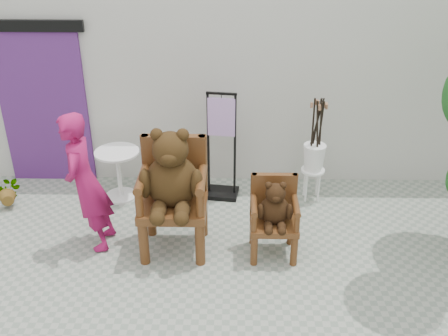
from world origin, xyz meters
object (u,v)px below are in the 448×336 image
object	(u,v)px
chair_small	(274,210)
cafe_table	(119,169)
stool_bucket	(314,157)
display_stand	(222,158)
chair_big	(172,182)
person	(86,183)

from	to	relation	value
chair_small	cafe_table	distance (m)	2.38
chair_small	stool_bucket	world-z (taller)	stool_bucket
cafe_table	display_stand	size ratio (longest dim) A/B	0.47
cafe_table	stool_bucket	bearing A→B (deg)	0.17
chair_big	person	bearing A→B (deg)	177.84
chair_big	chair_small	size ratio (longest dim) A/B	1.61
cafe_table	display_stand	bearing A→B (deg)	2.88
chair_small	display_stand	size ratio (longest dim) A/B	0.64
chair_big	chair_small	bearing A→B (deg)	-4.09
chair_big	chair_small	world-z (taller)	chair_big
display_stand	stool_bucket	bearing A→B (deg)	4.40
person	display_stand	world-z (taller)	person
person	stool_bucket	size ratio (longest dim) A/B	1.15
stool_bucket	cafe_table	bearing A→B (deg)	-179.83
chair_small	display_stand	world-z (taller)	display_stand
person	stool_bucket	bearing A→B (deg)	112.47
chair_small	cafe_table	world-z (taller)	chair_small
chair_small	person	xyz separation A→B (m)	(-2.15, 0.12, 0.26)
chair_big	display_stand	xyz separation A→B (m)	(0.52, 1.22, -0.30)
person	cafe_table	world-z (taller)	person
person	display_stand	distance (m)	1.94
chair_big	stool_bucket	size ratio (longest dim) A/B	1.06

